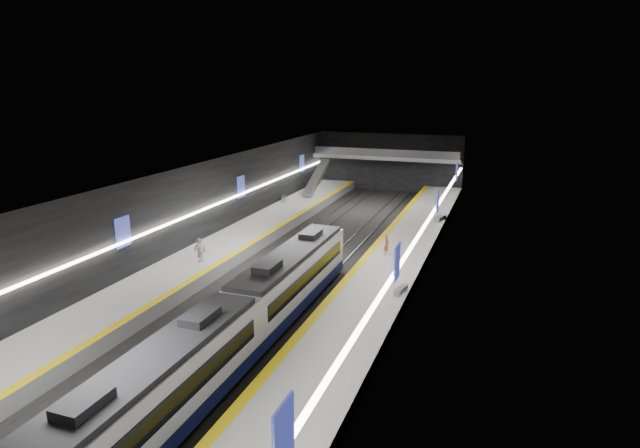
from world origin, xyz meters
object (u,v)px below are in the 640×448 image
at_px(bench_left_far, 284,199).
at_px(passenger_left_b, 199,248).
at_px(passenger_left_a, 200,250).
at_px(escalator, 317,178).
at_px(bench_right_far, 440,218).
at_px(bench_right_near, 401,290).
at_px(train, 239,322).
at_px(passenger_right_a, 386,245).

relative_size(bench_left_far, passenger_left_b, 1.18).
relative_size(bench_left_far, passenger_left_a, 1.00).
height_order(escalator, bench_right_far, escalator).
xyz_separation_m(bench_right_near, passenger_left_a, (-16.28, 1.06, 0.75)).
bearing_deg(escalator, train, -75.99).
bearing_deg(passenger_left_b, passenger_right_a, -155.25).
xyz_separation_m(train, passenger_left_b, (-9.95, 11.94, -0.39)).
bearing_deg(train, passenger_left_b, 129.79).
xyz_separation_m(escalator, passenger_left_b, (0.05, -28.14, -1.09)).
distance_m(escalator, bench_right_far, 19.50).
relative_size(escalator, passenger_right_a, 4.65).
bearing_deg(passenger_left_a, bench_right_near, 94.46).
distance_m(bench_right_near, passenger_left_b, 17.07).
xyz_separation_m(bench_right_far, passenger_left_b, (-16.95, -18.73, 0.58)).
xyz_separation_m(train, passenger_left_a, (-9.28, 11.03, -0.24)).
bearing_deg(bench_left_far, escalator, 50.23).
bearing_deg(train, escalator, 104.01).
distance_m(passenger_right_a, passenger_left_b, 15.32).
relative_size(bench_right_near, bench_right_far, 0.85).
distance_m(passenger_left_a, passenger_left_b, 1.14).
xyz_separation_m(escalator, bench_right_near, (17.00, -30.11, -1.70)).
bearing_deg(bench_right_near, bench_right_far, 100.09).
height_order(bench_left_far, bench_right_near, bench_left_far).
distance_m(bench_left_far, bench_right_near, 30.60).
relative_size(escalator, bench_right_near, 4.92).
height_order(train, escalator, escalator).
distance_m(passenger_right_a, passenger_left_a, 15.08).
xyz_separation_m(bench_left_far, bench_right_far, (19.00, -3.29, 0.00)).
distance_m(bench_right_far, passenger_right_a, 13.24).
bearing_deg(passenger_right_a, bench_left_far, 56.15).
bearing_deg(passenger_left_b, escalator, -87.42).
bearing_deg(passenger_left_a, passenger_left_b, -135.42).
xyz_separation_m(train, passenger_right_a, (4.23, 17.75, -0.34)).
height_order(escalator, passenger_left_b, escalator).
bearing_deg(passenger_right_a, train, 177.72).
xyz_separation_m(escalator, passenger_left_a, (0.72, -29.05, -0.95)).
distance_m(bench_left_far, bench_right_far, 19.28).
bearing_deg(bench_left_far, train, -92.22).
distance_m(bench_right_near, passenger_left_a, 16.33).
relative_size(passenger_right_a, passenger_left_b, 1.06).
height_order(bench_left_far, passenger_left_b, passenger_left_b).
xyz_separation_m(passenger_right_a, passenger_left_a, (-13.51, -6.72, 0.09)).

